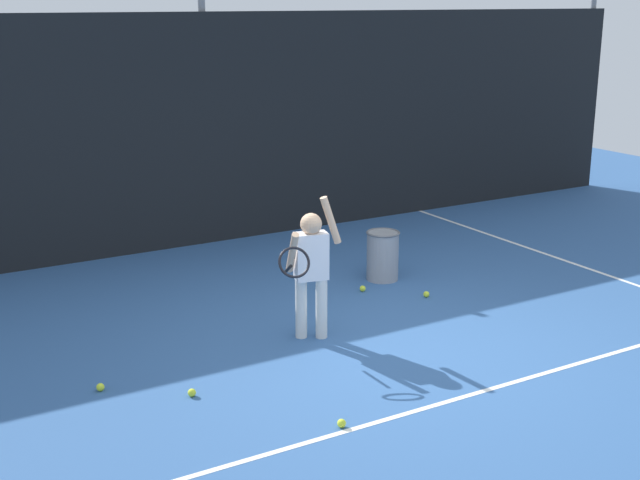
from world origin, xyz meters
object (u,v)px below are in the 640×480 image
Objects in this scene: tennis_ball_1 at (192,393)px; tennis_ball_2 at (363,288)px; tennis_player at (311,264)px; tennis_ball_4 at (342,423)px; tennis_ball_3 at (426,294)px; ball_hopper at (383,255)px; tennis_ball_0 at (100,387)px.

tennis_ball_1 is 2.96m from tennis_ball_2.
tennis_ball_4 is (-0.67, -1.63, -0.69)m from tennis_player.
tennis_ball_1 is 1.00× the size of tennis_ball_3.
tennis_ball_3 is (0.06, -0.74, -0.26)m from ball_hopper.
tennis_ball_0 is at bearing -172.68° from tennis_ball_3.
tennis_player is 20.46× the size of tennis_ball_0.
tennis_player is 1.97m from ball_hopper.
tennis_ball_0 is at bearing -161.42° from ball_hopper.
tennis_player reaches higher than tennis_ball_2.
tennis_ball_2 is at bearing 133.97° from tennis_ball_3.
tennis_ball_2 is at bearing 29.27° from tennis_ball_1.
tennis_player is at bearing -144.93° from ball_hopper.
ball_hopper is 0.55m from tennis_ball_2.
tennis_ball_2 is at bearing 50.42° from tennis_player.
tennis_ball_4 is at bearing -98.85° from tennis_player.
tennis_ball_0 and tennis_ball_2 have the same top height.
tennis_ball_3 is at bearing -84.99° from ball_hopper.
tennis_player is 1.89m from tennis_ball_4.
tennis_ball_4 is (-2.23, -2.73, -0.26)m from ball_hopper.
tennis_ball_0 and tennis_ball_3 have the same top height.
tennis_ball_1 is at bearing -150.73° from tennis_ball_2.
tennis_ball_0 is (-3.60, -1.21, -0.26)m from ball_hopper.
tennis_ball_0 is 2.04m from tennis_ball_4.
ball_hopper is at bearing 29.29° from tennis_ball_1.
tennis_ball_4 is (-2.30, -1.99, 0.00)m from tennis_ball_3.
tennis_ball_0 is (-2.04, -0.11, -0.69)m from tennis_player.
ball_hopper reaches higher than tennis_ball_4.
tennis_ball_4 is at bearing -139.17° from tennis_ball_3.
tennis_ball_2 is (1.15, 0.86, -0.69)m from tennis_player.
tennis_ball_2 is at bearing 17.02° from tennis_ball_0.
tennis_ball_1 is 1.29m from tennis_ball_4.
ball_hopper is 8.52× the size of tennis_ball_2.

